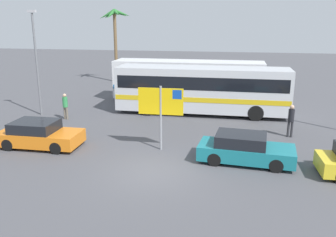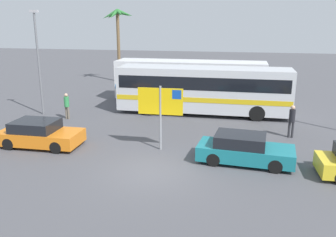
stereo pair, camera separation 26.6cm
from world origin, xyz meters
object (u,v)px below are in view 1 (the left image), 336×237
Objects in this scene: car_teal at (245,149)px; pedestrian_near_sign at (291,118)px; car_orange at (39,134)px; pedestrian_by_bus at (65,104)px; ferry_sign at (162,104)px; bus_front_coach at (202,88)px; bus_rear_coach at (188,79)px.

pedestrian_near_sign reaches higher than car_teal.
car_orange is 2.44× the size of pedestrian_by_bus.
pedestrian_near_sign is (6.52, 3.24, -1.25)m from ferry_sign.
bus_front_coach is at bearing 47.28° from car_orange.
bus_rear_coach is at bearing 111.38° from bus_front_coach.
bus_front_coach is at bearing -68.62° from bus_rear_coach.
car_orange is at bearing -176.18° from car_teal.
car_teal is 1.06× the size of car_orange.
ferry_sign is 4.43m from car_teal.
bus_rear_coach is 6.35× the size of pedestrian_near_sign.
bus_front_coach is 3.60× the size of ferry_sign.
pedestrian_by_bus is (-13.76, 1.11, -0.08)m from pedestrian_near_sign.
bus_rear_coach is 10.36m from pedestrian_near_sign.
bus_front_coach reaches higher than car_orange.
car_orange is (-7.45, -8.18, -1.15)m from bus_front_coach.
pedestrian_near_sign is at bearing 98.75° from pedestrian_by_bus.
ferry_sign reaches higher than pedestrian_by_bus.
ferry_sign is 6.48m from car_orange.
bus_front_coach is 3.91m from bus_rear_coach.
pedestrian_by_bus is at bearing -136.25° from bus_rear_coach.
car_orange is 13.34m from pedestrian_near_sign.
pedestrian_near_sign reaches higher than car_orange.
pedestrian_near_sign reaches higher than pedestrian_by_bus.
bus_rear_coach is at bearing 62.59° from car_orange.
pedestrian_near_sign is (12.73, 3.95, 0.44)m from car_orange.
pedestrian_near_sign is 13.80m from pedestrian_by_bus.
car_orange is 5.18m from pedestrian_by_bus.
ferry_sign is at bearing 6.16° from car_orange.
bus_rear_coach reaches higher than pedestrian_by_bus.
bus_rear_coach is 12.79m from car_teal.
bus_front_coach is at bearing -123.61° from pedestrian_near_sign.
car_orange is at bearing -174.60° from ferry_sign.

